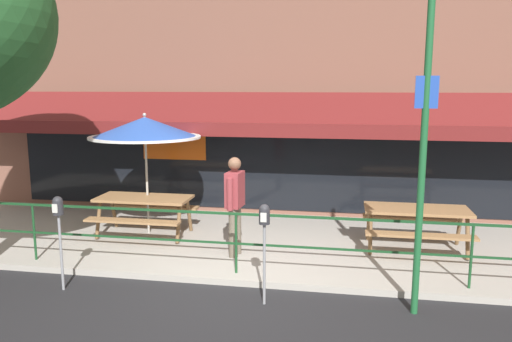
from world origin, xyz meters
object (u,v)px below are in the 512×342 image
picnic_table_centre (416,217)px  picnic_table_left (144,205)px  pedestrian_walking (235,201)px  street_sign_pole (423,159)px  parking_meter_near (58,215)px  parking_meter_far (264,224)px  patio_umbrella_left (145,128)px

picnic_table_centre → picnic_table_left: bearing=-180.0°
pedestrian_walking → street_sign_pole: (2.78, -1.55, 1.02)m
parking_meter_near → parking_meter_far: bearing=0.6°
picnic_table_centre → parking_meter_far: 3.41m
picnic_table_centre → parking_meter_far: (-2.33, -2.46, 0.44)m
parking_meter_near → picnic_table_left: bearing=83.9°
pedestrian_walking → parking_meter_near: (-2.25, -1.66, 0.09)m
street_sign_pole → patio_umbrella_left: bearing=151.8°
patio_umbrella_left → street_sign_pole: bearing=-28.2°
patio_umbrella_left → picnic_table_centre: bearing=-2.0°
picnic_table_left → picnic_table_centre: size_ratio=1.00×
patio_umbrella_left → parking_meter_far: patio_umbrella_left is taller
picnic_table_left → parking_meter_near: bearing=-96.1°
picnic_table_left → pedestrian_walking: 2.18m
picnic_table_left → patio_umbrella_left: patio_umbrella_left is taller
picnic_table_left → picnic_table_centre: same height
picnic_table_centre → pedestrian_walking: size_ratio=1.05×
patio_umbrella_left → street_sign_pole: 5.41m
picnic_table_left → parking_meter_near: 2.54m
patio_umbrella_left → picnic_table_left: bearing=-90.0°
parking_meter_near → picnic_table_centre: bearing=25.0°
patio_umbrella_left → pedestrian_walking: (1.99, -1.01, -1.12)m
pedestrian_walking → parking_meter_far: bearing=-64.8°
parking_meter_near → patio_umbrella_left: bearing=84.3°
patio_umbrella_left → pedestrian_walking: 2.49m
pedestrian_walking → picnic_table_centre: bearing=15.0°
picnic_table_left → pedestrian_walking: (1.99, -0.82, 0.35)m
parking_meter_far → picnic_table_centre: bearing=46.5°
picnic_table_left → patio_umbrella_left: (0.00, 0.18, 1.47)m
patio_umbrella_left → street_sign_pole: street_sign_pole is taller
pedestrian_walking → parking_meter_near: size_ratio=1.20×
pedestrian_walking → parking_meter_near: 2.80m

